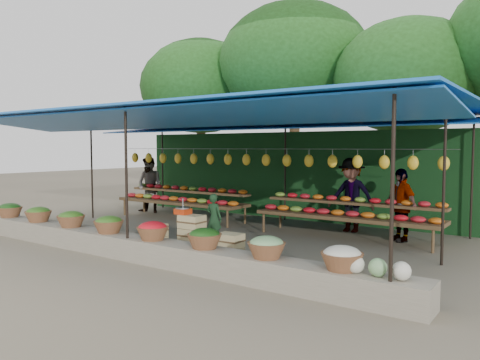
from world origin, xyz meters
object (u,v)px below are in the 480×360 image
Objects in this scene: vendor_seated at (214,218)px; crate_counter at (191,239)px; weighing_scale at (183,210)px; blue_crate_back at (39,216)px; blue_crate_front at (9,218)px.

crate_counter is at bearing 105.71° from vendor_seated.
weighing_scale is at bearing 96.08° from vendor_seated.
crate_counter is 6.27m from blue_crate_back.
crate_counter is 1.19m from vendor_seated.
blue_crate_back is at bearing 69.04° from blue_crate_front.
vendor_seated is 5.94m from blue_crate_back.
weighing_scale reaches higher than crate_counter.
vendor_seated is at bearing 7.56° from blue_crate_front.
blue_crate_back is (0.24, 0.74, -0.01)m from blue_crate_front.
crate_counter is 0.57m from weighing_scale.
vendor_seated reaches higher than blue_crate_back.
weighing_scale is (-0.20, 0.00, 0.53)m from crate_counter.
blue_crate_back is (-6.03, 0.69, -0.70)m from weighing_scale.
weighing_scale is at bearing 15.94° from blue_crate_back.
weighing_scale is at bearing -2.76° from blue_crate_front.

